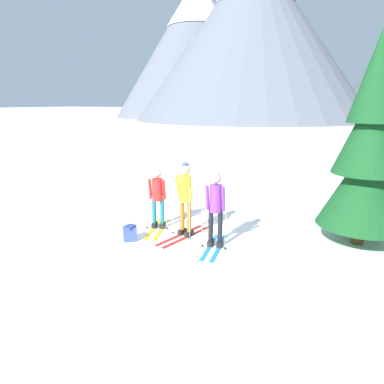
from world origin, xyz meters
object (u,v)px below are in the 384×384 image
at_px(skier_in_purple, 216,205).
at_px(backpack_on_snow_front, 130,233).
at_px(skier_in_red, 158,195).
at_px(birch_tree_tall, 363,155).
at_px(skier_in_yellow, 185,195).
at_px(pine_tree_mid, 368,152).

xyz_separation_m(skier_in_purple, backpack_on_snow_front, (-1.99, -0.58, -0.82)).
xyz_separation_m(skier_in_red, birch_tree_tall, (4.75, 3.05, 0.94)).
bearing_deg(birch_tree_tall, backpack_on_snow_front, -139.99).
bearing_deg(skier_in_purple, skier_in_yellow, 162.46).
distance_m(birch_tree_tall, backpack_on_snow_front, 6.62).
bearing_deg(skier_in_red, skier_in_purple, -15.15).
height_order(birch_tree_tall, backpack_on_snow_front, birch_tree_tall).
bearing_deg(skier_in_red, pine_tree_mid, 13.01).
height_order(skier_in_red, skier_in_yellow, skier_in_yellow).
height_order(skier_in_red, skier_in_purple, skier_in_purple).
xyz_separation_m(skier_in_yellow, pine_tree_mid, (3.92, 1.32, 1.14)).
bearing_deg(birch_tree_tall, skier_in_red, -147.30).
distance_m(skier_in_purple, pine_tree_mid, 3.60).
xyz_separation_m(pine_tree_mid, backpack_on_snow_front, (-4.98, -2.19, -2.00)).
bearing_deg(backpack_on_snow_front, skier_in_red, 81.38).
xyz_separation_m(skier_in_purple, birch_tree_tall, (2.92, 3.54, 0.84)).
height_order(skier_in_yellow, birch_tree_tall, birch_tree_tall).
distance_m(skier_in_yellow, skier_in_purple, 0.97).
distance_m(skier_in_red, skier_in_purple, 1.90).
height_order(skier_in_purple, backpack_on_snow_front, skier_in_purple).
relative_size(pine_tree_mid, backpack_on_snow_front, 11.96).
xyz_separation_m(skier_in_red, pine_tree_mid, (4.82, 1.11, 1.28)).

